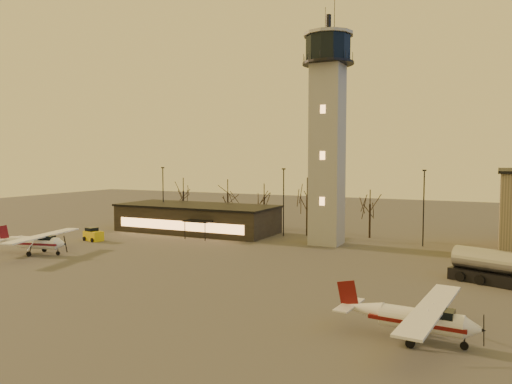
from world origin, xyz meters
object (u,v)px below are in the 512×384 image
control_tower (327,123)px  service_cart (93,236)px  terminal (197,218)px  cessna_front (424,324)px  fuel_truck (499,271)px  cessna_rear (40,245)px

control_tower → service_cart: size_ratio=10.19×
terminal → cessna_front: size_ratio=2.05×
cessna_front → fuel_truck: size_ratio=1.38×
cessna_rear → fuel_truck: (50.01, 8.17, 0.09)m
cessna_front → terminal: bearing=143.5°
cessna_rear → fuel_truck: cessna_rear is taller
control_tower → cessna_rear: 39.48m
cessna_front → cessna_rear: bearing=172.6°
control_tower → cessna_rear: size_ratio=2.60×
cessna_front → fuel_truck: cessna_front is taller
fuel_truck → service_cart: 51.60m
terminal → fuel_truck: size_ratio=2.82×
terminal → cessna_rear: bearing=-106.1°
terminal → service_cart: 16.21m
terminal → cessna_front: terminal is taller
control_tower → terminal: control_tower is taller
cessna_rear → fuel_truck: 50.68m
terminal → cessna_rear: terminal is taller
control_tower → cessna_front: (16.76, -32.01, -15.16)m
control_tower → cessna_front: 39.19m
terminal → service_cart: (-8.52, -13.72, -1.45)m
terminal → fuel_truck: terminal is taller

